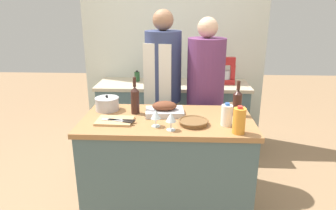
{
  "coord_description": "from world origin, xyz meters",
  "views": [
    {
      "loc": [
        0.12,
        -2.29,
        1.79
      ],
      "look_at": [
        0.0,
        0.11,
        1.01
      ],
      "focal_mm": 32.0,
      "sensor_mm": 36.0,
      "label": 1
    }
  ],
  "objects_px": {
    "mixing_bowl": "(234,106)",
    "wine_bottle_green": "(135,99)",
    "wine_glass_left": "(156,115)",
    "condiment_bottle_short": "(137,77)",
    "juice_jug": "(239,121)",
    "cutting_board": "(115,121)",
    "roasting_pan": "(165,110)",
    "milk_jug": "(227,115)",
    "knife_paring": "(121,121)",
    "person_cook_aproned": "(163,88)",
    "stand_mixer": "(228,73)",
    "person_cook_guest": "(205,95)",
    "condiment_bottle_tall": "(165,78)",
    "wine_bottle_dark": "(237,102)",
    "knife_chef": "(120,120)",
    "stock_pot": "(107,104)",
    "wicker_basket": "(193,122)",
    "wine_glass_right": "(171,118)"
  },
  "relations": [
    {
      "from": "wine_bottle_dark",
      "to": "person_cook_guest",
      "type": "height_order",
      "value": "person_cook_guest"
    },
    {
      "from": "roasting_pan",
      "to": "knife_paring",
      "type": "height_order",
      "value": "roasting_pan"
    },
    {
      "from": "juice_jug",
      "to": "knife_paring",
      "type": "relative_size",
      "value": 0.95
    },
    {
      "from": "cutting_board",
      "to": "wine_glass_left",
      "type": "height_order",
      "value": "wine_glass_left"
    },
    {
      "from": "roasting_pan",
      "to": "juice_jug",
      "type": "distance_m",
      "value": 0.67
    },
    {
      "from": "wicker_basket",
      "to": "wine_glass_right",
      "type": "relative_size",
      "value": 1.69
    },
    {
      "from": "milk_jug",
      "to": "wine_glass_left",
      "type": "height_order",
      "value": "milk_jug"
    },
    {
      "from": "wine_bottle_dark",
      "to": "knife_chef",
      "type": "xyz_separation_m",
      "value": [
        -0.95,
        -0.22,
        -0.1
      ]
    },
    {
      "from": "condiment_bottle_tall",
      "to": "person_cook_aproned",
      "type": "relative_size",
      "value": 0.09
    },
    {
      "from": "milk_jug",
      "to": "wine_glass_left",
      "type": "xyz_separation_m",
      "value": [
        -0.54,
        -0.05,
        0.01
      ]
    },
    {
      "from": "juice_jug",
      "to": "roasting_pan",
      "type": "bearing_deg",
      "value": 146.71
    },
    {
      "from": "wine_bottle_green",
      "to": "stand_mixer",
      "type": "xyz_separation_m",
      "value": [
        0.96,
        1.28,
        -0.03
      ]
    },
    {
      "from": "juice_jug",
      "to": "condiment_bottle_tall",
      "type": "distance_m",
      "value": 1.77
    },
    {
      "from": "stock_pot",
      "to": "wine_bottle_green",
      "type": "distance_m",
      "value": 0.28
    },
    {
      "from": "knife_chef",
      "to": "wine_glass_right",
      "type": "bearing_deg",
      "value": -17.93
    },
    {
      "from": "person_cook_aproned",
      "to": "knife_paring",
      "type": "bearing_deg",
      "value": -91.18
    },
    {
      "from": "stock_pot",
      "to": "wine_glass_left",
      "type": "height_order",
      "value": "stock_pot"
    },
    {
      "from": "stand_mixer",
      "to": "wine_glass_right",
      "type": "bearing_deg",
      "value": -111.28
    },
    {
      "from": "mixing_bowl",
      "to": "wine_bottle_green",
      "type": "height_order",
      "value": "wine_bottle_green"
    },
    {
      "from": "wine_bottle_dark",
      "to": "person_cook_guest",
      "type": "xyz_separation_m",
      "value": [
        -0.22,
        0.56,
        -0.1
      ]
    },
    {
      "from": "cutting_board",
      "to": "mixing_bowl",
      "type": "relative_size",
      "value": 2.15
    },
    {
      "from": "roasting_pan",
      "to": "stand_mixer",
      "type": "height_order",
      "value": "stand_mixer"
    },
    {
      "from": "cutting_board",
      "to": "mixing_bowl",
      "type": "xyz_separation_m",
      "value": [
        0.99,
        0.36,
        0.02
      ]
    },
    {
      "from": "knife_paring",
      "to": "stand_mixer",
      "type": "height_order",
      "value": "stand_mixer"
    },
    {
      "from": "roasting_pan",
      "to": "mixing_bowl",
      "type": "height_order",
      "value": "roasting_pan"
    },
    {
      "from": "mixing_bowl",
      "to": "cutting_board",
      "type": "bearing_deg",
      "value": -160.12
    },
    {
      "from": "stock_pot",
      "to": "juice_jug",
      "type": "height_order",
      "value": "juice_jug"
    },
    {
      "from": "roasting_pan",
      "to": "person_cook_guest",
      "type": "relative_size",
      "value": 0.2
    },
    {
      "from": "cutting_board",
      "to": "condiment_bottle_tall",
      "type": "height_order",
      "value": "condiment_bottle_tall"
    },
    {
      "from": "wicker_basket",
      "to": "knife_chef",
      "type": "height_order",
      "value": "wicker_basket"
    },
    {
      "from": "knife_paring",
      "to": "person_cook_aproned",
      "type": "xyz_separation_m",
      "value": [
        0.27,
        0.87,
        0.04
      ]
    },
    {
      "from": "roasting_pan",
      "to": "wicker_basket",
      "type": "xyz_separation_m",
      "value": [
        0.24,
        -0.22,
        -0.02
      ]
    },
    {
      "from": "roasting_pan",
      "to": "stock_pot",
      "type": "xyz_separation_m",
      "value": [
        -0.51,
        0.09,
        0.01
      ]
    },
    {
      "from": "condiment_bottle_tall",
      "to": "person_cook_aproned",
      "type": "bearing_deg",
      "value": -88.19
    },
    {
      "from": "knife_paring",
      "to": "mixing_bowl",
      "type": "bearing_deg",
      "value": 22.86
    },
    {
      "from": "roasting_pan",
      "to": "stock_pot",
      "type": "distance_m",
      "value": 0.52
    },
    {
      "from": "wine_glass_left",
      "to": "condiment_bottle_short",
      "type": "relative_size",
      "value": 0.95
    },
    {
      "from": "stand_mixer",
      "to": "wine_bottle_dark",
      "type": "bearing_deg",
      "value": -94.4
    },
    {
      "from": "cutting_board",
      "to": "mixing_bowl",
      "type": "bearing_deg",
      "value": 19.88
    },
    {
      "from": "milk_jug",
      "to": "wine_glass_left",
      "type": "relative_size",
      "value": 1.35
    },
    {
      "from": "stand_mixer",
      "to": "person_cook_guest",
      "type": "height_order",
      "value": "person_cook_guest"
    },
    {
      "from": "milk_jug",
      "to": "person_cook_aproned",
      "type": "distance_m",
      "value": 1.01
    },
    {
      "from": "wine_bottle_dark",
      "to": "knife_chef",
      "type": "height_order",
      "value": "wine_bottle_dark"
    },
    {
      "from": "wicker_basket",
      "to": "condiment_bottle_short",
      "type": "xyz_separation_m",
      "value": [
        -0.67,
        1.58,
        -0.0
      ]
    },
    {
      "from": "stock_pot",
      "to": "wine_glass_left",
      "type": "distance_m",
      "value": 0.59
    },
    {
      "from": "knife_chef",
      "to": "condiment_bottle_tall",
      "type": "xyz_separation_m",
      "value": [
        0.27,
        1.49,
        0.0
      ]
    },
    {
      "from": "wine_bottle_green",
      "to": "wine_glass_right",
      "type": "distance_m",
      "value": 0.48
    },
    {
      "from": "wicker_basket",
      "to": "mixing_bowl",
      "type": "xyz_separation_m",
      "value": [
        0.37,
        0.39,
        0.01
      ]
    },
    {
      "from": "wine_glass_left",
      "to": "condiment_bottle_short",
      "type": "bearing_deg",
      "value": 103.33
    },
    {
      "from": "juice_jug",
      "to": "condiment_bottle_short",
      "type": "height_order",
      "value": "juice_jug"
    }
  ]
}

